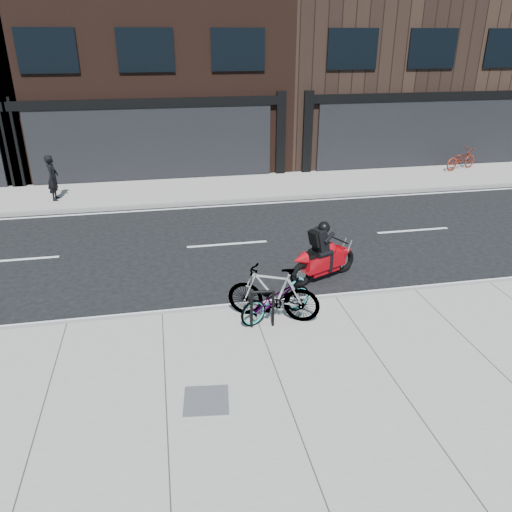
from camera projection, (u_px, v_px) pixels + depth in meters
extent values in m
plane|color=black|center=(238.00, 273.00, 13.13)|extent=(120.00, 120.00, 0.00)
cube|color=gray|center=(284.00, 393.00, 8.62)|extent=(60.00, 6.00, 0.13)
cube|color=gray|center=(207.00, 189.00, 20.06)|extent=(60.00, 3.50, 0.13)
cube|color=black|center=(385.00, 24.00, 25.35)|extent=(12.00, 10.00, 12.50)
cylinder|color=black|center=(252.00, 310.00, 10.30)|extent=(0.06, 0.06, 0.82)
cylinder|color=black|center=(273.00, 309.00, 10.35)|extent=(0.06, 0.06, 0.82)
cylinder|color=black|center=(262.00, 292.00, 10.16)|extent=(0.45, 0.08, 0.06)
imported|color=gray|center=(276.00, 298.00, 10.63)|extent=(1.87, 1.24, 0.93)
imported|color=gray|center=(273.00, 293.00, 10.56)|extent=(2.05, 1.36, 1.20)
torus|color=black|center=(344.00, 261.00, 13.06)|extent=(0.67, 0.41, 0.67)
torus|color=black|center=(301.00, 275.00, 12.29)|extent=(0.67, 0.41, 0.67)
cube|color=#99070E|center=(323.00, 260.00, 12.59)|extent=(1.27, 0.86, 0.39)
cone|color=#99070E|center=(345.00, 251.00, 12.97)|extent=(0.60, 0.60, 0.45)
sphere|color=#99070E|center=(328.00, 249.00, 12.56)|extent=(0.41, 0.41, 0.41)
cube|color=black|center=(315.00, 254.00, 12.32)|extent=(0.63, 0.49, 0.12)
cylinder|color=silver|center=(301.00, 271.00, 12.52)|extent=(0.55, 0.31, 0.09)
cube|color=black|center=(320.00, 240.00, 12.26)|extent=(0.51, 0.50, 0.60)
cube|color=black|center=(315.00, 238.00, 12.14)|extent=(0.34, 0.38, 0.41)
sphere|color=black|center=(324.00, 227.00, 12.20)|extent=(0.30, 0.30, 0.30)
imported|color=black|center=(53.00, 178.00, 18.22)|extent=(0.42, 0.62, 1.66)
imported|color=maroon|center=(461.00, 159.00, 22.53)|extent=(1.93, 1.22, 0.96)
cube|color=#48484A|center=(206.00, 400.00, 8.35)|extent=(0.83, 0.83, 0.02)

